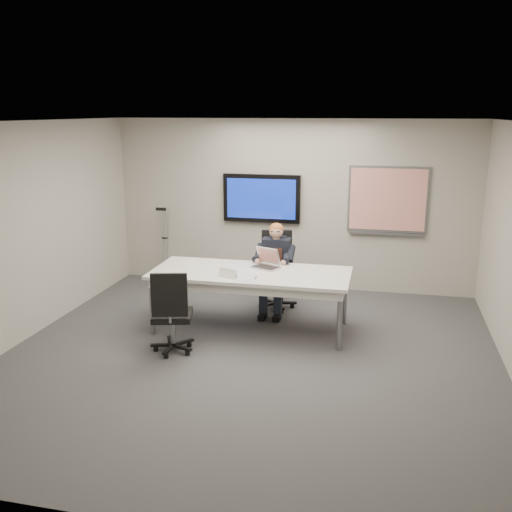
% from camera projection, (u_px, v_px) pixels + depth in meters
% --- Properties ---
extents(floor, '(6.00, 6.00, 0.02)m').
position_uv_depth(floor, '(249.00, 357.00, 6.96)').
color(floor, '#3B3B3E').
rests_on(floor, ground).
extents(ceiling, '(6.00, 6.00, 0.02)m').
position_uv_depth(ceiling, '(249.00, 122.00, 6.27)').
color(ceiling, silver).
rests_on(ceiling, wall_back).
extents(wall_back, '(6.00, 0.02, 2.80)m').
position_uv_depth(wall_back, '(292.00, 205.00, 9.45)').
color(wall_back, '#ACA69B').
rests_on(wall_back, ground).
extents(wall_front, '(6.00, 0.02, 2.80)m').
position_uv_depth(wall_front, '(143.00, 347.00, 3.78)').
color(wall_front, '#ACA69B').
rests_on(wall_front, ground).
extents(wall_left, '(0.02, 6.00, 2.80)m').
position_uv_depth(wall_left, '(21.00, 233.00, 7.27)').
color(wall_left, '#ACA69B').
rests_on(wall_left, ground).
extents(conference_table, '(2.67, 1.13, 0.82)m').
position_uv_depth(conference_table, '(251.00, 278.00, 7.69)').
color(conference_table, silver).
rests_on(conference_table, ground).
extents(tv_display, '(1.30, 0.09, 0.80)m').
position_uv_depth(tv_display, '(262.00, 198.00, 9.48)').
color(tv_display, black).
rests_on(tv_display, wall_back).
extents(whiteboard, '(1.25, 0.08, 1.10)m').
position_uv_depth(whiteboard, '(388.00, 201.00, 9.05)').
color(whiteboard, gray).
rests_on(whiteboard, wall_back).
extents(office_chair_far, '(0.65, 0.65, 1.16)m').
position_uv_depth(office_chair_far, '(276.00, 284.00, 8.65)').
color(office_chair_far, black).
rests_on(office_chair_far, ground).
extents(office_chair_near, '(0.62, 0.62, 1.07)m').
position_uv_depth(office_chair_near, '(172.00, 327.00, 7.01)').
color(office_chair_near, black).
rests_on(office_chair_near, ground).
extents(seated_person, '(0.42, 0.72, 1.33)m').
position_uv_depth(seated_person, '(274.00, 278.00, 8.36)').
color(seated_person, '#1D2431').
rests_on(seated_person, office_chair_far).
extents(crutch, '(0.27, 0.67, 1.42)m').
position_uv_depth(crutch, '(165.00, 243.00, 9.89)').
color(crutch, '#97999D').
rests_on(crutch, ground).
extents(laptop, '(0.44, 0.47, 0.26)m').
position_uv_depth(laptop, '(267.00, 262.00, 7.88)').
color(laptop, '#BBBBBE').
rests_on(laptop, conference_table).
extents(name_tent, '(0.28, 0.17, 0.11)m').
position_uv_depth(name_tent, '(228.00, 273.00, 7.40)').
color(name_tent, white).
rests_on(name_tent, conference_table).
extents(pen, '(0.02, 0.13, 0.01)m').
position_uv_depth(pen, '(256.00, 278.00, 7.37)').
color(pen, black).
rests_on(pen, conference_table).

